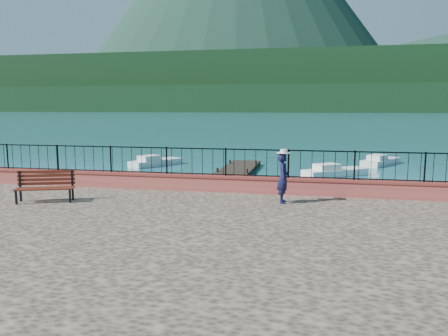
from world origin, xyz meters
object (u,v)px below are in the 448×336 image
at_px(person, 283,178).
at_px(boat_2, 335,169).
at_px(park_bench, 45,193).
at_px(boat_0, 92,190).
at_px(boat_5, 381,159).
at_px(boat_3, 156,160).

relative_size(person, boat_2, 0.38).
relative_size(park_bench, boat_0, 0.49).
height_order(boat_2, boat_5, same).
bearing_deg(person, boat_3, 30.54).
xyz_separation_m(boat_0, boat_2, (11.31, 8.99, 0.00)).
bearing_deg(boat_0, boat_5, 43.62).
bearing_deg(boat_3, park_bench, -139.73).
xyz_separation_m(person, boat_3, (-10.14, 15.76, -1.59)).
bearing_deg(boat_5, boat_2, -178.84).
height_order(boat_0, boat_5, same).
xyz_separation_m(person, boat_0, (-9.08, 4.53, -1.59)).
bearing_deg(boat_5, boat_3, 134.78).
xyz_separation_m(person, boat_5, (5.73, 19.47, -1.59)).
distance_m(boat_0, boat_5, 21.04).
relative_size(boat_0, boat_3, 0.95).
bearing_deg(park_bench, person, -8.90).
xyz_separation_m(park_bench, boat_2, (9.67, 14.93, -1.10)).
bearing_deg(boat_5, person, -164.77).
bearing_deg(park_bench, boat_3, 79.33).
bearing_deg(boat_3, person, -115.92).
height_order(boat_2, boat_3, same).
height_order(person, boat_2, person).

